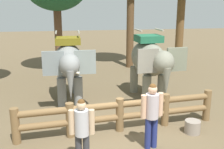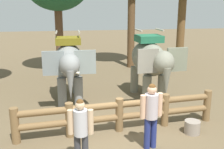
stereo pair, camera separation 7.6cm
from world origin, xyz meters
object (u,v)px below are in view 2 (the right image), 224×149
Objects in this scene: log_fence at (119,112)px; tourist_man_in_blue at (81,128)px; elephant_near_left at (69,63)px; elephant_center at (150,61)px; feed_bucket at (192,127)px; tourist_woman_in_black at (151,112)px.

log_fence is 3.64× the size of tourist_man_in_blue.
elephant_near_left is at bearing 92.91° from tourist_man_in_blue.
log_fence is at bearing 54.66° from tourist_man_in_blue.
elephant_center is 5.35m from tourist_man_in_blue.
tourist_man_in_blue reaches higher than log_fence.
feed_bucket is at bearing 20.11° from tourist_man_in_blue.
tourist_man_in_blue is 3.69m from feed_bucket.
tourist_man_in_blue is (-2.94, -4.43, -0.58)m from elephant_center.
elephant_center reaches higher than log_fence.
elephant_center reaches higher than feed_bucket.
log_fence is 1.90× the size of elephant_center.
elephant_near_left is 0.97× the size of elephant_center.
tourist_man_in_blue is (-1.24, -1.74, 0.39)m from log_fence.
elephant_center is 1.80× the size of tourist_woman_in_black.
log_fence is 3.43× the size of tourist_woman_in_black.
elephant_near_left is at bearing 116.82° from log_fence.
elephant_near_left reaches higher than feed_bucket.
elephant_near_left is 1.75× the size of tourist_woman_in_black.
feed_bucket is at bearing -13.19° from log_fence.
tourist_woman_in_black is 3.88× the size of feed_bucket.
tourist_woman_in_black is (0.65, -1.15, 0.45)m from log_fence.
tourist_woman_in_black reaches higher than log_fence.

